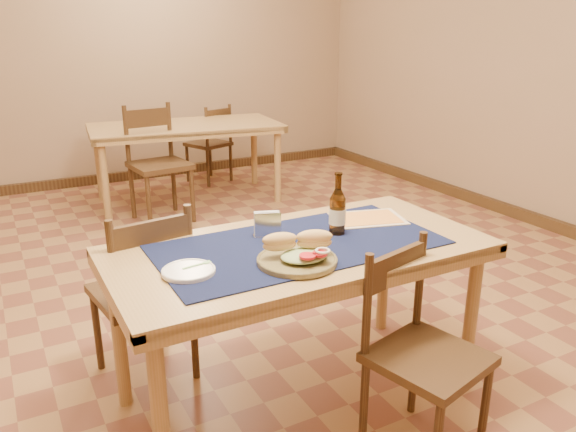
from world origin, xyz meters
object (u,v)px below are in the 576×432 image
back_table (186,133)px  chair_main_near (420,350)px  main_table (299,263)px  sandwich_plate (299,255)px  chair_main_far (144,291)px  napkin_holder (267,225)px  beer_bottle (337,211)px

back_table → chair_main_near: 3.74m
main_table → sandwich_plate: bearing=-119.9°
chair_main_near → sandwich_plate: size_ratio=2.68×
back_table → chair_main_far: chair_main_far is taller
back_table → sandwich_plate: (-0.67, -3.39, 0.12)m
back_table → main_table: bearing=-100.1°
back_table → chair_main_far: bearing=-112.4°
main_table → chair_main_far: chair_main_far is taller
main_table → napkin_holder: (-0.07, 0.15, 0.14)m
main_table → chair_main_near: bearing=-62.8°
chair_main_far → sandwich_plate: chair_main_far is taller
chair_main_far → napkin_holder: chair_main_far is taller
sandwich_plate → napkin_holder: 0.32m
chair_main_far → napkin_holder: size_ratio=6.74×
main_table → sandwich_plate: 0.23m
napkin_holder → chair_main_near: bearing=-63.0°
sandwich_plate → napkin_holder: bearing=85.8°
back_table → chair_main_far: size_ratio=2.08×
sandwich_plate → napkin_holder: sandwich_plate is taller
napkin_holder → back_table: bearing=78.1°
main_table → chair_main_near: 0.61m
back_table → sandwich_plate: sandwich_plate is taller
back_table → napkin_holder: bearing=-101.9°
chair_main_near → napkin_holder: napkin_holder is taller
beer_bottle → napkin_holder: bearing=157.4°
chair_main_near → back_table: bearing=85.2°
main_table → chair_main_near: size_ratio=1.89×
chair_main_near → napkin_holder: (-0.33, 0.65, 0.37)m
main_table → sandwich_plate: size_ratio=5.07×
chair_main_far → sandwich_plate: 0.86m
beer_bottle → napkin_holder: size_ratio=2.10×
napkin_holder → chair_main_far: bearing=146.7°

